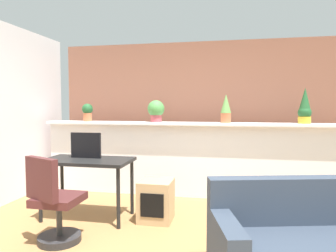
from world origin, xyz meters
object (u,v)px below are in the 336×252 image
at_px(potted_plant_2, 226,108).
at_px(tv_monitor, 86,145).
at_px(office_chair, 54,206).
at_px(potted_plant_0, 87,112).
at_px(couch, 311,249).
at_px(desk, 87,166).
at_px(potted_plant_1, 156,110).
at_px(side_cube_shelf, 156,201).
at_px(potted_plant_3, 305,108).

bearing_deg(potted_plant_2, tv_monitor, -148.58).
bearing_deg(office_chair, potted_plant_0, 105.98).
distance_m(tv_monitor, couch, 2.74).
xyz_separation_m(desk, tv_monitor, (-0.05, 0.08, 0.25)).
bearing_deg(potted_plant_1, couch, -50.29).
height_order(potted_plant_0, potted_plant_2, potted_plant_2).
height_order(side_cube_shelf, couch, couch).
height_order(potted_plant_2, desk, potted_plant_2).
height_order(potted_plant_0, tv_monitor, potted_plant_0).
height_order(tv_monitor, couch, tv_monitor).
xyz_separation_m(tv_monitor, office_chair, (0.05, -0.83, -0.52)).
distance_m(potted_plant_0, side_cube_shelf, 2.06).
distance_m(desk, tv_monitor, 0.26).
height_order(tv_monitor, side_cube_shelf, tv_monitor).
xyz_separation_m(tv_monitor, side_cube_shelf, (0.92, 0.00, -0.66)).
height_order(potted_plant_2, tv_monitor, potted_plant_2).
relative_size(potted_plant_0, couch, 0.17).
distance_m(potted_plant_0, potted_plant_1, 1.15).
height_order(potted_plant_1, desk, potted_plant_1).
xyz_separation_m(potted_plant_3, side_cube_shelf, (-1.92, -1.08, -1.14)).
xyz_separation_m(potted_plant_2, office_chair, (-1.68, -1.88, -0.99)).
distance_m(potted_plant_3, desk, 3.10).
bearing_deg(potted_plant_2, potted_plant_0, 179.95).
height_order(desk, couch, couch).
height_order(potted_plant_2, office_chair, potted_plant_2).
distance_m(potted_plant_1, couch, 3.00).
bearing_deg(potted_plant_1, side_cube_shelf, -76.44).
bearing_deg(side_cube_shelf, potted_plant_3, 29.30).
height_order(potted_plant_0, desk, potted_plant_0).
xyz_separation_m(potted_plant_1, office_chair, (-0.61, -1.91, -0.96)).
relative_size(potted_plant_1, side_cube_shelf, 0.68).
distance_m(potted_plant_0, tv_monitor, 1.24).
bearing_deg(potted_plant_3, potted_plant_2, -178.75).
xyz_separation_m(potted_plant_0, tv_monitor, (0.49, -1.06, -0.41)).
bearing_deg(potted_plant_2, office_chair, -131.77).
bearing_deg(side_cube_shelf, potted_plant_0, 143.12).
distance_m(potted_plant_3, tv_monitor, 3.08).
xyz_separation_m(tv_monitor, couch, (2.45, -1.07, -0.63)).
xyz_separation_m(potted_plant_0, office_chair, (0.54, -1.89, -0.93)).
bearing_deg(couch, tv_monitor, 156.42).
distance_m(potted_plant_2, office_chair, 2.71).
xyz_separation_m(potted_plant_0, desk, (0.54, -1.14, -0.65)).
bearing_deg(desk, side_cube_shelf, 5.60).
xyz_separation_m(potted_plant_0, potted_plant_2, (2.22, -0.00, 0.06)).
relative_size(desk, couch, 0.65).
bearing_deg(potted_plant_3, potted_plant_1, 179.84).
distance_m(office_chair, couch, 2.41).
bearing_deg(desk, potted_plant_1, 62.77).
xyz_separation_m(desk, couch, (2.39, -0.99, -0.38)).
relative_size(tv_monitor, couch, 0.23).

